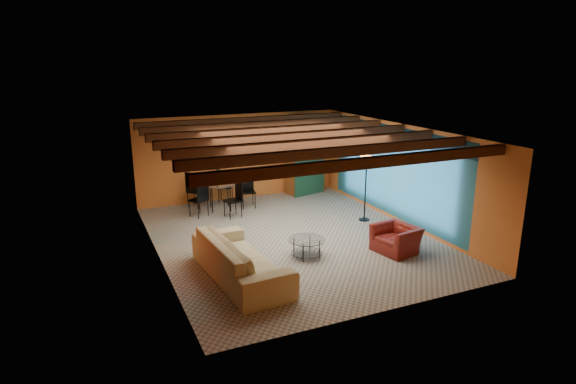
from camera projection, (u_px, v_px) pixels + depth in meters
name	position (u px, v px, depth m)	size (l,w,h in m)	color
room	(290.00, 145.00, 11.55)	(6.52, 8.01, 2.71)	#9B968A
sofa	(240.00, 258.00, 9.79)	(2.92, 1.14, 0.85)	tan
armchair	(396.00, 239.00, 11.15)	(0.97, 0.85, 0.63)	maroon
coffee_table	(307.00, 248.00, 10.89)	(0.84, 0.84, 0.43)	silver
dining_table	(220.00, 192.00, 14.22)	(2.15, 2.15, 1.12)	white
armoire	(306.00, 161.00, 15.92)	(1.22, 0.60, 2.14)	brown
floor_lamp	(365.00, 189.00, 13.18)	(0.37, 0.37, 1.83)	black
ceiling_fan	(291.00, 145.00, 11.46)	(1.50, 1.50, 0.44)	#472614
painting	(212.00, 150.00, 14.78)	(1.05, 0.03, 0.65)	black
potted_plant	(306.00, 121.00, 15.56)	(0.47, 0.41, 0.52)	#26661E
vase	(219.00, 170.00, 14.04)	(0.17, 0.17, 0.18)	orange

